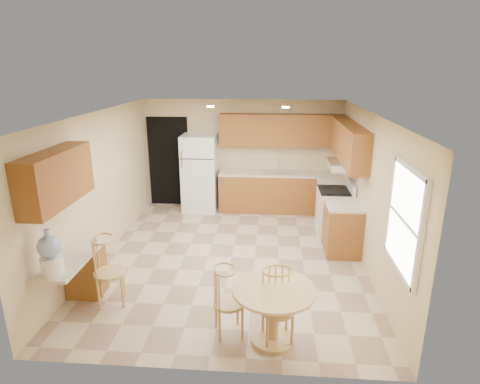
# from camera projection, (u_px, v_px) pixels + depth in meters

# --- Properties ---
(floor) EXTENTS (5.50, 5.50, 0.00)m
(floor) POSITION_uv_depth(u_px,v_px,m) (232.00, 257.00, 7.04)
(floor) COLOR tan
(floor) RESTS_ON ground
(ceiling) EXTENTS (4.50, 5.50, 0.02)m
(ceiling) POSITION_uv_depth(u_px,v_px,m) (231.00, 113.00, 6.29)
(ceiling) COLOR white
(ceiling) RESTS_ON wall_back
(wall_back) EXTENTS (4.50, 0.02, 2.50)m
(wall_back) POSITION_uv_depth(u_px,v_px,m) (243.00, 154.00, 9.28)
(wall_back) COLOR beige
(wall_back) RESTS_ON floor
(wall_front) EXTENTS (4.50, 0.02, 2.50)m
(wall_front) POSITION_uv_depth(u_px,v_px,m) (204.00, 270.00, 4.05)
(wall_front) COLOR beige
(wall_front) RESTS_ON floor
(wall_left) EXTENTS (0.02, 5.50, 2.50)m
(wall_left) POSITION_uv_depth(u_px,v_px,m) (100.00, 186.00, 6.83)
(wall_left) COLOR beige
(wall_left) RESTS_ON floor
(wall_right) EXTENTS (0.02, 5.50, 2.50)m
(wall_right) POSITION_uv_depth(u_px,v_px,m) (369.00, 193.00, 6.50)
(wall_right) COLOR beige
(wall_right) RESTS_ON floor
(doorway) EXTENTS (0.90, 0.02, 2.10)m
(doorway) POSITION_uv_depth(u_px,v_px,m) (169.00, 162.00, 9.45)
(doorway) COLOR black
(doorway) RESTS_ON floor
(base_cab_back) EXTENTS (2.75, 0.60, 0.87)m
(base_cab_back) POSITION_uv_depth(u_px,v_px,m) (280.00, 193.00, 9.18)
(base_cab_back) COLOR #915825
(base_cab_back) RESTS_ON floor
(counter_back) EXTENTS (2.75, 0.63, 0.04)m
(counter_back) POSITION_uv_depth(u_px,v_px,m) (280.00, 173.00, 9.04)
(counter_back) COLOR beige
(counter_back) RESTS_ON base_cab_back
(base_cab_right_a) EXTENTS (0.60, 0.59, 0.87)m
(base_cab_right_a) POSITION_uv_depth(u_px,v_px,m) (331.00, 202.00, 8.53)
(base_cab_right_a) COLOR #915825
(base_cab_right_a) RESTS_ON floor
(counter_right_a) EXTENTS (0.63, 0.59, 0.04)m
(counter_right_a) POSITION_uv_depth(u_px,v_px,m) (332.00, 182.00, 8.40)
(counter_right_a) COLOR beige
(counter_right_a) RESTS_ON base_cab_right_a
(base_cab_right_b) EXTENTS (0.60, 0.80, 0.87)m
(base_cab_right_b) POSITION_uv_depth(u_px,v_px,m) (342.00, 229.00, 7.15)
(base_cab_right_b) COLOR #915825
(base_cab_right_b) RESTS_ON floor
(counter_right_b) EXTENTS (0.63, 0.80, 0.04)m
(counter_right_b) POSITION_uv_depth(u_px,v_px,m) (344.00, 205.00, 7.01)
(counter_right_b) COLOR beige
(counter_right_b) RESTS_ON base_cab_right_b
(upper_cab_back) EXTENTS (2.75, 0.33, 0.70)m
(upper_cab_back) POSITION_uv_depth(u_px,v_px,m) (282.00, 130.00, 8.88)
(upper_cab_back) COLOR #915825
(upper_cab_back) RESTS_ON wall_back
(upper_cab_right) EXTENTS (0.33, 2.42, 0.70)m
(upper_cab_right) POSITION_uv_depth(u_px,v_px,m) (348.00, 142.00, 7.48)
(upper_cab_right) COLOR #915825
(upper_cab_right) RESTS_ON wall_right
(upper_cab_left) EXTENTS (0.33, 1.40, 0.70)m
(upper_cab_left) POSITION_uv_depth(u_px,v_px,m) (56.00, 178.00, 5.12)
(upper_cab_left) COLOR #915825
(upper_cab_left) RESTS_ON wall_left
(sink) EXTENTS (0.78, 0.44, 0.01)m
(sink) POSITION_uv_depth(u_px,v_px,m) (279.00, 173.00, 9.04)
(sink) COLOR silver
(sink) RESTS_ON counter_back
(range_hood) EXTENTS (0.50, 0.76, 0.14)m
(range_hood) POSITION_uv_depth(u_px,v_px,m) (342.00, 165.00, 7.59)
(range_hood) COLOR silver
(range_hood) RESTS_ON upper_cab_right
(desk_pedestal) EXTENTS (0.48, 0.42, 0.72)m
(desk_pedestal) POSITION_uv_depth(u_px,v_px,m) (86.00, 271.00, 5.83)
(desk_pedestal) COLOR #915825
(desk_pedestal) RESTS_ON floor
(desk_top) EXTENTS (0.50, 1.20, 0.04)m
(desk_top) POSITION_uv_depth(u_px,v_px,m) (70.00, 259.00, 5.35)
(desk_top) COLOR beige
(desk_top) RESTS_ON desk_pedestal
(window) EXTENTS (0.06, 1.12, 1.30)m
(window) POSITION_uv_depth(u_px,v_px,m) (405.00, 220.00, 4.67)
(window) COLOR white
(window) RESTS_ON wall_right
(can_light_a) EXTENTS (0.14, 0.14, 0.02)m
(can_light_a) POSITION_uv_depth(u_px,v_px,m) (210.00, 107.00, 7.47)
(can_light_a) COLOR white
(can_light_a) RESTS_ON ceiling
(can_light_b) EXTENTS (0.14, 0.14, 0.02)m
(can_light_b) POSITION_uv_depth(u_px,v_px,m) (286.00, 107.00, 7.37)
(can_light_b) COLOR white
(can_light_b) RESTS_ON ceiling
(refrigerator) EXTENTS (0.77, 0.75, 1.75)m
(refrigerator) POSITION_uv_depth(u_px,v_px,m) (200.00, 173.00, 9.13)
(refrigerator) COLOR white
(refrigerator) RESTS_ON floor
(stove) EXTENTS (0.65, 0.76, 1.09)m
(stove) POSITION_uv_depth(u_px,v_px,m) (334.00, 212.00, 7.88)
(stove) COLOR white
(stove) RESTS_ON floor
(dining_table) EXTENTS (0.99, 0.99, 0.73)m
(dining_table) POSITION_uv_depth(u_px,v_px,m) (274.00, 307.00, 4.76)
(dining_table) COLOR tan
(dining_table) RESTS_ON floor
(chair_table_a) EXTENTS (0.39, 0.51, 0.89)m
(chair_table_a) POSITION_uv_depth(u_px,v_px,m) (228.00, 298.00, 4.82)
(chair_table_a) COLOR tan
(chair_table_a) RESTS_ON floor
(chair_table_b) EXTENTS (0.42, 0.43, 0.94)m
(chair_table_b) POSITION_uv_depth(u_px,v_px,m) (278.00, 305.00, 4.64)
(chair_table_b) COLOR tan
(chair_table_b) RESTS_ON floor
(chair_desk) EXTENTS (0.44, 0.57, 0.99)m
(chair_desk) POSITION_uv_depth(u_px,v_px,m) (106.00, 267.00, 5.44)
(chair_desk) COLOR tan
(chair_desk) RESTS_ON floor
(water_crock) EXTENTS (0.28, 0.28, 0.59)m
(water_crock) POSITION_uv_depth(u_px,v_px,m) (50.00, 254.00, 4.86)
(water_crock) COLOR white
(water_crock) RESTS_ON desk_top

